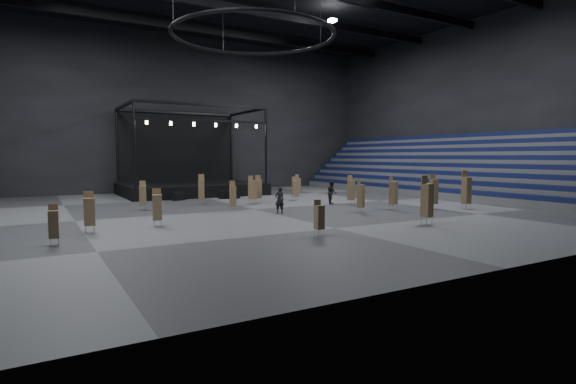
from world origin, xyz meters
TOP-DOWN VIEW (x-y plane):
  - floor at (0.00, 0.00)m, footprint 50.00×50.00m
  - wall_back at (0.00, 21.00)m, footprint 50.00×0.20m
  - wall_front at (0.00, -21.00)m, footprint 50.00×0.20m
  - wall_right at (25.00, 0.00)m, footprint 0.20×42.00m
  - bleachers_right at (22.94, 0.00)m, footprint 7.20×40.00m
  - stage at (0.00, 16.24)m, footprint 14.00×10.00m
  - truss_ring at (-0.00, 0.00)m, footprint 12.30×12.30m
  - flight_case_left at (-3.04, 9.79)m, footprint 1.30×1.00m
  - flight_case_mid at (1.31, 9.28)m, footprint 1.16×0.60m
  - flight_case_right at (2.05, 8.89)m, footprint 1.32×0.93m
  - chair_stack_0 at (5.60, -11.99)m, footprint 0.62×0.62m
  - chair_stack_1 at (-2.12, -11.99)m, footprint 0.42×0.42m
  - chair_stack_2 at (11.95, -6.78)m, footprint 0.63×0.63m
  - chair_stack_3 at (8.40, -1.12)m, footprint 0.50×0.50m
  - chair_stack_4 at (8.47, 7.55)m, footprint 0.44×0.44m
  - chair_stack_5 at (2.40, 4.18)m, footprint 0.61×0.61m
  - chair_stack_6 at (5.83, -5.55)m, footprint 0.56×0.56m
  - chair_stack_7 at (6.30, 4.46)m, footprint 0.62×0.62m
  - chair_stack_8 at (14.00, -8.12)m, footprint 0.57×0.57m
  - chair_stack_9 at (-1.94, -0.37)m, footprint 0.51×0.51m
  - chair_stack_10 at (-7.56, 3.58)m, footprint 0.60×0.60m
  - chair_stack_11 at (-2.43, 5.17)m, footprint 0.64×0.64m
  - chair_stack_12 at (-14.00, -8.08)m, footprint 0.46×0.46m
  - chair_stack_13 at (-12.21, -5.43)m, footprint 0.55×0.55m
  - chair_stack_14 at (1.33, 3.13)m, footprint 0.72×0.72m
  - chair_stack_15 at (-8.59, -5.01)m, footprint 0.58×0.58m
  - chair_stack_16 at (8.95, -5.56)m, footprint 0.68×0.68m
  - man_center at (0.47, -3.10)m, footprint 0.76×0.57m
  - crew_member at (7.50, 0.36)m, footprint 1.07×1.18m

SIDE VIEW (x-z plane):
  - floor at x=0.00m, z-range 0.00..0.00m
  - flight_case_mid at x=1.31m, z-range 0.00..0.77m
  - flight_case_left at x=-3.04m, z-range 0.00..0.78m
  - flight_case_right at x=2.05m, z-range 0.00..0.80m
  - man_center at x=0.47m, z-range 0.00..1.91m
  - chair_stack_1 at x=-2.12m, z-range 0.06..1.91m
  - crew_member at x=7.50m, z-range 0.00..1.97m
  - chair_stack_12 at x=-14.00m, z-range 0.06..1.96m
  - chair_stack_4 at x=8.47m, z-range 0.03..2.28m
  - chair_stack_9 at x=-1.94m, z-range 0.03..2.30m
  - chair_stack_10 at x=-7.56m, z-range 0.06..2.29m
  - chair_stack_7 at x=6.30m, z-range 0.08..2.27m
  - chair_stack_15 at x=-8.59m, z-range 0.07..2.29m
  - chair_stack_13 at x=-12.21m, z-range 0.08..2.31m
  - chair_stack_6 at x=5.83m, z-range 0.02..2.45m
  - chair_stack_5 at x=2.40m, z-range 0.06..2.47m
  - chair_stack_3 at x=8.40m, z-range 0.04..2.52m
  - chair_stack_14 at x=1.33m, z-range 0.08..2.51m
  - chair_stack_11 at x=-2.43m, z-range 0.04..2.62m
  - chair_stack_16 at x=8.95m, z-range 0.05..2.65m
  - chair_stack_2 at x=11.95m, z-range 0.03..2.74m
  - stage at x=0.00m, z-range -3.15..6.05m
  - chair_stack_0 at x=5.60m, z-range 0.03..2.96m
  - chair_stack_8 at x=14.00m, z-range 0.03..3.00m
  - bleachers_right at x=22.94m, z-range -1.47..4.93m
  - wall_back at x=0.00m, z-range 0.00..18.00m
  - wall_front at x=0.00m, z-range 0.00..18.00m
  - wall_right at x=25.00m, z-range 0.00..18.00m
  - truss_ring at x=0.00m, z-range 10.43..15.58m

